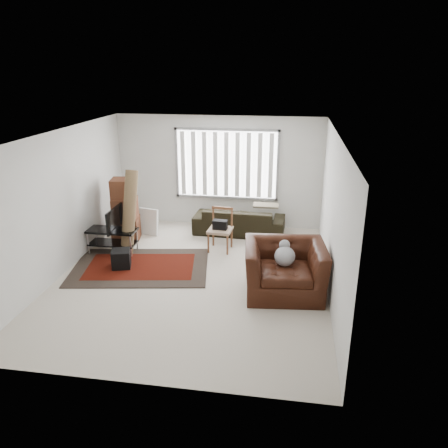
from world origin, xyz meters
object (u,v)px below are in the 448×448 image
object	(u,v)px
moving_boxes	(125,212)
armchair	(285,266)
side_chair	(220,228)
tv_stand	(112,236)
sofa	(239,217)

from	to	relation	value
moving_boxes	armchair	world-z (taller)	moving_boxes
side_chair	moving_boxes	bearing A→B (deg)	178.30
side_chair	armchair	world-z (taller)	armchair
moving_boxes	armchair	bearing A→B (deg)	-27.96
side_chair	tv_stand	bearing A→B (deg)	-163.53
sofa	side_chair	bearing A→B (deg)	77.41
sofa	armchair	distance (m)	2.99
tv_stand	armchair	xyz separation A→B (m)	(3.67, -1.22, 0.14)
tv_stand	armchair	distance (m)	3.87
side_chair	armchair	distance (m)	2.21
sofa	armchair	bearing A→B (deg)	114.50
sofa	armchair	size ratio (longest dim) A/B	1.42
moving_boxes	armchair	distance (m)	4.13
moving_boxes	side_chair	size ratio (longest dim) A/B	1.56
moving_boxes	armchair	size ratio (longest dim) A/B	0.95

